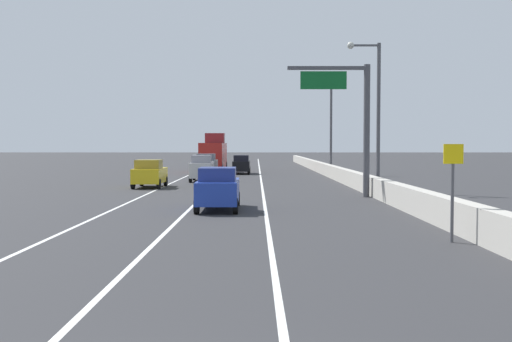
# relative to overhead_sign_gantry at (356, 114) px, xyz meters

# --- Properties ---
(ground_plane) EXTENTS (320.00, 320.00, 0.00)m
(ground_plane) POSITION_rel_overhead_sign_gantry_xyz_m (-6.60, 35.60, -4.73)
(ground_plane) COLOR #2D2D30
(lane_stripe_left) EXTENTS (0.16, 130.00, 0.00)m
(lane_stripe_left) POSITION_rel_overhead_sign_gantry_xyz_m (-12.10, 26.60, -4.73)
(lane_stripe_left) COLOR silver
(lane_stripe_left) RESTS_ON ground_plane
(lane_stripe_center) EXTENTS (0.16, 130.00, 0.00)m
(lane_stripe_center) POSITION_rel_overhead_sign_gantry_xyz_m (-8.60, 26.60, -4.73)
(lane_stripe_center) COLOR silver
(lane_stripe_center) RESTS_ON ground_plane
(lane_stripe_right) EXTENTS (0.16, 130.00, 0.00)m
(lane_stripe_right) POSITION_rel_overhead_sign_gantry_xyz_m (-5.10, 26.60, -4.73)
(lane_stripe_right) COLOR silver
(lane_stripe_right) RESTS_ON ground_plane
(jersey_barrier_right) EXTENTS (0.60, 120.00, 1.10)m
(jersey_barrier_right) POSITION_rel_overhead_sign_gantry_xyz_m (1.34, 11.60, -4.18)
(jersey_barrier_right) COLOR #B2ADA3
(jersey_barrier_right) RESTS_ON ground_plane
(overhead_sign_gantry) EXTENTS (4.68, 0.36, 7.50)m
(overhead_sign_gantry) POSITION_rel_overhead_sign_gantry_xyz_m (0.00, 0.00, 0.00)
(overhead_sign_gantry) COLOR #47474C
(overhead_sign_gantry) RESTS_ON ground_plane
(speed_advisory_sign) EXTENTS (0.60, 0.11, 3.00)m
(speed_advisory_sign) POSITION_rel_overhead_sign_gantry_xyz_m (0.44, -15.82, -2.96)
(speed_advisory_sign) COLOR #4C4C51
(speed_advisory_sign) RESTS_ON ground_plane
(lamp_post_right_second) EXTENTS (2.14, 0.44, 9.48)m
(lamp_post_right_second) POSITION_rel_overhead_sign_gantry_xyz_m (1.99, 4.23, 0.75)
(lamp_post_right_second) COLOR #4C4C51
(lamp_post_right_second) RESTS_ON ground_plane
(lamp_post_right_third) EXTENTS (2.14, 0.44, 9.48)m
(lamp_post_right_third) POSITION_rel_overhead_sign_gantry_xyz_m (1.68, 25.86, 0.75)
(lamp_post_right_third) COLOR #4C4C51
(lamp_post_right_third) RESTS_ON ground_plane
(car_yellow_0) EXTENTS (1.96, 4.04, 1.94)m
(car_yellow_0) POSITION_rel_overhead_sign_gantry_xyz_m (-12.93, 7.60, -3.76)
(car_yellow_0) COLOR gold
(car_yellow_0) RESTS_ON ground_plane
(car_gray_1) EXTENTS (1.91, 4.43, 2.14)m
(car_gray_1) POSITION_rel_overhead_sign_gantry_xyz_m (-10.14, 21.73, -3.66)
(car_gray_1) COLOR slate
(car_gray_1) RESTS_ON ground_plane
(car_black_2) EXTENTS (1.79, 4.33, 1.92)m
(car_black_2) POSITION_rel_overhead_sign_gantry_xyz_m (-7.02, 27.08, -3.77)
(car_black_2) COLOR black
(car_black_2) RESTS_ON ground_plane
(car_silver_3) EXTENTS (1.89, 4.55, 2.14)m
(car_silver_3) POSITION_rel_overhead_sign_gantry_xyz_m (-9.93, 14.64, -3.67)
(car_silver_3) COLOR #B7B7BC
(car_silver_3) RESTS_ON ground_plane
(car_blue_4) EXTENTS (1.91, 4.43, 1.95)m
(car_blue_4) POSITION_rel_overhead_sign_gantry_xyz_m (-7.26, -6.68, -3.75)
(car_blue_4) COLOR #1E389E
(car_blue_4) RESTS_ON ground_plane
(box_truck) EXTENTS (2.50, 10.00, 4.26)m
(box_truck) POSITION_rel_overhead_sign_gantry_xyz_m (-10.15, 31.40, -2.78)
(box_truck) COLOR #A51E19
(box_truck) RESTS_ON ground_plane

